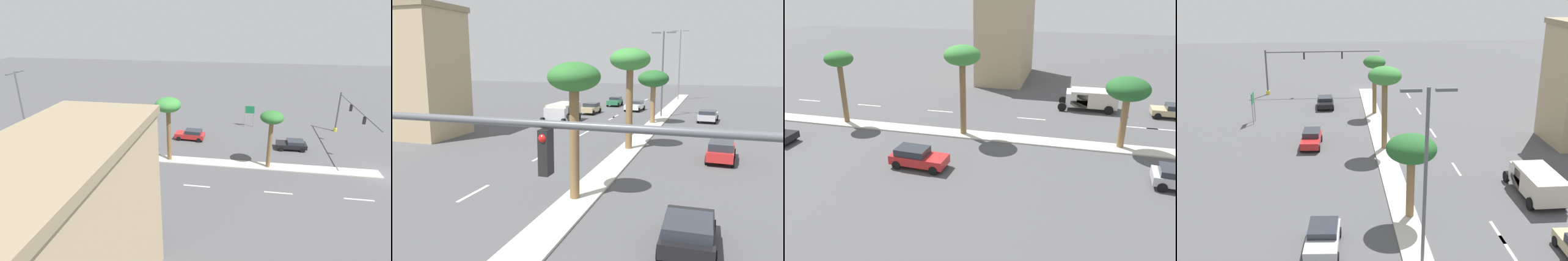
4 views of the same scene
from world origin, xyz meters
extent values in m
plane|color=#4C4C4F|center=(0.00, 29.12, 0.00)|extent=(160.00, 160.00, 0.00)
cube|color=beige|center=(0.00, 37.44, 0.06)|extent=(1.80, 74.89, 0.12)
cube|color=silver|center=(-5.64, 4.00, 0.01)|extent=(0.20, 2.80, 0.01)
cube|color=silver|center=(-5.64, 11.67, 0.01)|extent=(0.20, 2.80, 0.01)
cube|color=silver|center=(-5.64, 20.01, 0.01)|extent=(0.20, 2.80, 0.01)
cube|color=silver|center=(-5.64, 29.63, 0.01)|extent=(0.20, 2.80, 0.01)
cube|color=silver|center=(-5.64, 41.77, 0.01)|extent=(0.20, 2.80, 0.01)
cube|color=silver|center=(-5.64, 39.97, 0.01)|extent=(0.20, 2.80, 0.01)
cube|color=tan|center=(-22.61, 23.88, 5.64)|extent=(12.92, 6.06, 11.28)
cylinder|color=brown|center=(-0.19, 12.45, 2.93)|extent=(0.49, 0.49, 5.62)
ellipsoid|color=#2D6B2D|center=(-0.19, 12.45, 6.19)|extent=(2.58, 2.58, 1.42)
cylinder|color=brown|center=(-0.06, 24.24, 3.31)|extent=(0.53, 0.53, 6.38)
ellipsoid|color=#387F38|center=(-0.06, 24.24, 7.04)|extent=(3.08, 3.08, 1.70)
cylinder|color=olive|center=(-0.33, 37.51, 2.26)|extent=(0.55, 0.55, 4.27)
ellipsoid|color=#235B28|center=(-0.33, 37.51, 4.98)|extent=(3.35, 3.35, 1.84)
cube|color=tan|center=(-9.45, 43.20, 0.61)|extent=(1.97, 3.92, 0.59)
cylinder|color=black|center=(-8.60, 41.82, 0.32)|extent=(0.24, 0.65, 0.64)
cylinder|color=black|center=(-10.38, 41.87, 0.32)|extent=(0.24, 0.65, 0.64)
cylinder|color=black|center=(4.69, 10.43, 0.32)|extent=(0.23, 0.64, 0.64)
cube|color=red|center=(6.85, 22.95, 0.64)|extent=(1.97, 4.22, 0.65)
cube|color=#262B33|center=(6.82, 22.43, 1.22)|extent=(1.69, 2.35, 0.50)
cylinder|color=black|center=(6.11, 24.43, 0.32)|extent=(0.26, 0.65, 0.64)
cylinder|color=black|center=(7.76, 24.34, 0.32)|extent=(0.26, 0.65, 0.64)
cylinder|color=black|center=(5.94, 21.55, 0.32)|extent=(0.26, 0.65, 0.64)
cylinder|color=black|center=(7.59, 21.46, 0.32)|extent=(0.26, 0.65, 0.64)
cylinder|color=black|center=(4.48, 39.61, 0.32)|extent=(0.26, 0.65, 0.64)
cylinder|color=black|center=(6.31, 39.48, 0.32)|extent=(0.26, 0.65, 0.64)
cube|color=silver|center=(-10.15, 33.90, 1.17)|extent=(2.44, 2.23, 1.44)
cube|color=beige|center=(-10.15, 35.65, 1.29)|extent=(2.44, 4.75, 1.68)
cylinder|color=black|center=(-8.93, 32.47, 0.45)|extent=(0.28, 0.90, 0.90)
cylinder|color=black|center=(-11.37, 32.47, 0.45)|extent=(0.28, 0.90, 0.90)
cylinder|color=black|center=(-8.93, 37.18, 0.45)|extent=(0.28, 0.90, 0.90)
cylinder|color=black|center=(-11.37, 37.18, 0.45)|extent=(0.28, 0.90, 0.90)
camera|label=1|loc=(-33.78, 15.63, 17.12)|focal=28.68mm
camera|label=2|loc=(6.36, -5.03, 6.98)|focal=35.56mm
camera|label=3|loc=(29.34, 33.20, 12.45)|focal=34.02mm
camera|label=4|loc=(4.64, 65.66, 15.69)|focal=43.09mm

